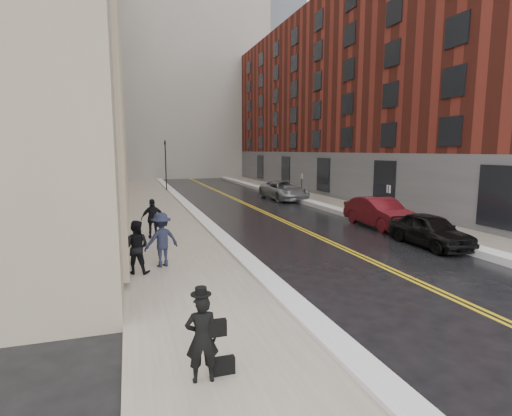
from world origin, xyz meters
TOP-DOWN VIEW (x-y plane):
  - ground at (0.00, 0.00)m, footprint 160.00×160.00m
  - sidewalk_left at (-4.50, 16.00)m, footprint 4.00×64.00m
  - sidewalk_right at (9.00, 16.00)m, footprint 3.00×64.00m
  - lane_stripe_a at (2.38, 16.00)m, footprint 0.12×64.00m
  - lane_stripe_b at (2.62, 16.00)m, footprint 0.12×64.00m
  - snow_ridge_left at (-2.20, 16.00)m, footprint 0.70×60.80m
  - snow_ridge_right at (7.15, 16.00)m, footprint 0.85×60.80m
  - building_right at (17.50, 23.00)m, footprint 14.00×50.00m
  - tower_far_center at (1.00, 56.00)m, footprint 28.00×16.00m
  - tower_far_right at (14.00, 66.00)m, footprint 22.00×18.00m
  - tower_far_left at (-12.00, 72.00)m, footprint 22.00×18.00m
  - traffic_signal at (-2.60, 30.00)m, footprint 0.18×0.15m
  - parking_sign_near at (7.90, 8.00)m, footprint 0.06×0.35m
  - parking_sign_far at (7.90, 20.00)m, footprint 0.06×0.35m
  - car_black at (6.30, 2.73)m, footprint 1.88×4.33m
  - car_maroon at (6.80, 7.19)m, footprint 1.79×4.96m
  - car_silver_near at (6.74, 20.20)m, footprint 2.27×4.65m
  - car_silver_far at (6.35, 20.21)m, footprint 2.92×5.91m
  - pedestrian_main at (-5.13, -4.77)m, footprint 0.61×0.42m
  - pedestrian_a at (-6.09, 2.10)m, footprint 1.05×0.93m
  - pedestrian_b at (-5.23, 2.67)m, footprint 1.40×1.09m
  - pedestrian_c at (-5.24, 7.44)m, footprint 1.09×0.49m

SIDE VIEW (x-z plane):
  - ground at x=0.00m, z-range 0.00..0.00m
  - lane_stripe_a at x=2.38m, z-range 0.00..0.01m
  - lane_stripe_b at x=2.62m, z-range 0.00..0.01m
  - sidewalk_left at x=-4.50m, z-range 0.00..0.15m
  - sidewalk_right at x=9.00m, z-range 0.00..0.15m
  - snow_ridge_left at x=-2.20m, z-range 0.00..0.26m
  - snow_ridge_right at x=7.15m, z-range 0.00..0.30m
  - car_silver_near at x=6.74m, z-range 0.00..1.30m
  - car_black at x=6.30m, z-range 0.00..1.45m
  - car_silver_far at x=6.35m, z-range 0.00..1.61m
  - car_maroon at x=6.80m, z-range 0.00..1.63m
  - pedestrian_main at x=-5.13m, z-range 0.15..1.75m
  - pedestrian_a at x=-6.09m, z-range 0.15..1.93m
  - pedestrian_c at x=-5.24m, z-range 0.15..1.98m
  - pedestrian_b at x=-5.23m, z-range 0.15..2.06m
  - parking_sign_near at x=7.90m, z-range 0.24..2.47m
  - parking_sign_far at x=7.90m, z-range 0.24..2.47m
  - traffic_signal at x=-2.60m, z-range 0.48..5.68m
  - building_right at x=17.50m, z-range 0.00..18.00m
  - tower_far_right at x=14.00m, z-range 0.00..44.00m
  - tower_far_center at x=1.00m, z-range 0.00..52.00m
  - tower_far_left at x=-12.00m, z-range 0.00..60.00m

